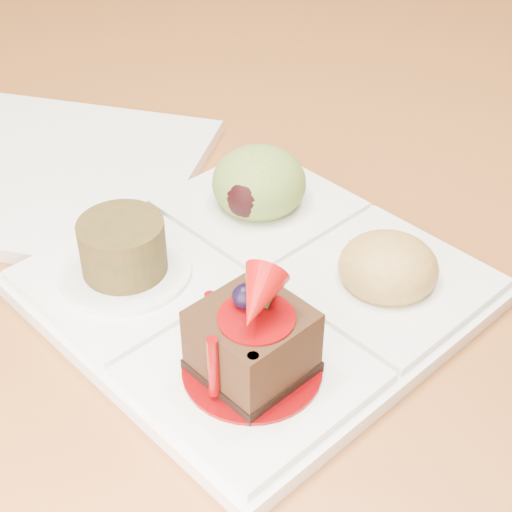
% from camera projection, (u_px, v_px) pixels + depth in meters
% --- Properties ---
extents(dining_table, '(1.00, 1.80, 0.75)m').
position_uv_depth(dining_table, '(196.00, 155.00, 0.84)').
color(dining_table, '#A15A29').
rests_on(dining_table, ground).
extents(sampler_plate, '(0.35, 0.35, 0.10)m').
position_uv_depth(sampler_plate, '(258.00, 268.00, 0.55)').
color(sampler_plate, white).
rests_on(sampler_plate, dining_table).
extents(second_plate, '(0.27, 0.27, 0.01)m').
position_uv_depth(second_plate, '(56.00, 174.00, 0.68)').
color(second_plate, white).
rests_on(second_plate, dining_table).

